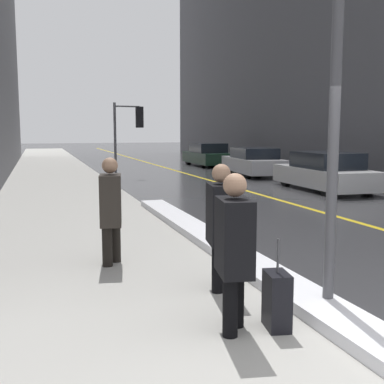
% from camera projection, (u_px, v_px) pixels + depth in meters
% --- Properties ---
extents(ground_plane, '(160.00, 160.00, 0.00)m').
position_uv_depth(ground_plane, '(375.00, 364.00, 4.21)').
color(ground_plane, '#38383A').
extents(sidewalk_slab, '(4.00, 80.00, 0.01)m').
position_uv_depth(sidewalk_slab, '(60.00, 186.00, 17.77)').
color(sidewalk_slab, '#B2AFA8').
rests_on(sidewalk_slab, ground).
extents(road_centre_stripe, '(0.16, 80.00, 0.00)m').
position_uv_depth(road_centre_stripe, '(212.00, 181.00, 19.59)').
color(road_centre_stripe, gold).
rests_on(road_centre_stripe, ground).
extents(snow_bank_curb, '(0.59, 9.90, 0.15)m').
position_uv_depth(snow_bank_curb, '(215.00, 242.00, 8.47)').
color(snow_bank_curb, white).
rests_on(snow_bank_curb, ground).
extents(building_facade_right, '(6.00, 36.00, 16.11)m').
position_uv_depth(building_facade_right, '(317.00, 27.00, 27.91)').
color(building_facade_right, slate).
rests_on(building_facade_right, ground).
extents(lamp_post, '(0.28, 0.28, 5.67)m').
position_uv_depth(lamp_post, '(339.00, 5.00, 5.05)').
color(lamp_post, '#515156').
rests_on(lamp_post, ground).
extents(traffic_light_near, '(1.31, 0.39, 3.22)m').
position_uv_depth(traffic_light_near, '(131.00, 124.00, 20.65)').
color(traffic_light_near, '#515156').
rests_on(traffic_light_near, ground).
extents(pedestrian_nearside, '(0.39, 0.57, 1.62)m').
position_uv_depth(pedestrian_nearside, '(234.00, 245.00, 4.76)').
color(pedestrian_nearside, black).
rests_on(pedestrian_nearside, ground).
extents(pedestrian_trailing, '(0.39, 0.57, 1.62)m').
position_uv_depth(pedestrian_trailing, '(221.00, 221.00, 6.06)').
color(pedestrian_trailing, black).
rests_on(pedestrian_trailing, ground).
extents(pedestrian_in_glasses, '(0.40, 0.58, 1.63)m').
position_uv_depth(pedestrian_in_glasses, '(111.00, 206.00, 7.22)').
color(pedestrian_in_glasses, black).
rests_on(pedestrian_in_glasses, ground).
extents(parked_car_white, '(1.91, 4.58, 1.31)m').
position_uv_depth(parked_car_white, '(325.00, 172.00, 16.58)').
color(parked_car_white, silver).
rests_on(parked_car_white, ground).
extents(parked_car_silver, '(2.18, 4.68, 1.26)m').
position_uv_depth(parked_car_silver, '(253.00, 162.00, 22.20)').
color(parked_car_silver, '#B2B2B7').
rests_on(parked_car_silver, ground).
extents(parked_car_dark_green, '(1.78, 4.44, 1.33)m').
position_uv_depth(parked_car_dark_green, '(208.00, 155.00, 28.10)').
color(parked_car_dark_green, black).
rests_on(parked_car_dark_green, ground).
extents(rolling_suitcase, '(0.28, 0.39, 0.95)m').
position_uv_depth(rolling_suitcase, '(277.00, 301.00, 4.90)').
color(rolling_suitcase, black).
rests_on(rolling_suitcase, ground).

